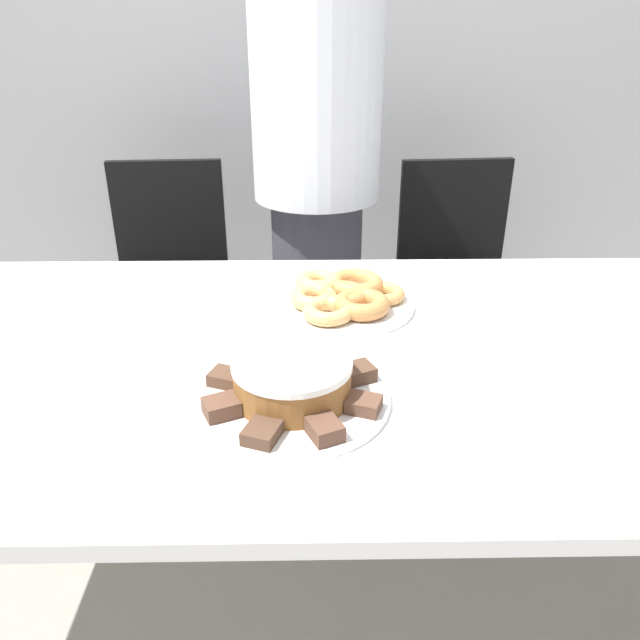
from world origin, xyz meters
TOP-DOWN VIEW (x-y plane):
  - ground_plane at (0.00, 0.00)m, footprint 12.00×12.00m
  - wall_back at (0.00, 1.60)m, footprint 8.00×0.05m
  - table at (0.00, 0.00)m, footprint 1.86×0.99m
  - person_standing at (0.02, 0.82)m, footprint 0.38×0.38m
  - office_chair_left at (-0.50, 0.97)m, footprint 0.47×0.47m
  - office_chair_right at (0.53, 0.97)m, footprint 0.47×0.47m
  - plate_cake at (-0.03, -0.18)m, footprint 0.34×0.34m
  - plate_donuts at (0.07, 0.20)m, footprint 0.32×0.32m
  - frosted_cake at (-0.03, -0.18)m, footprint 0.20×0.20m
  - lamington_0 at (0.09, -0.22)m, footprint 0.07×0.06m
  - lamington_1 at (0.08, -0.12)m, footprint 0.07×0.07m
  - lamington_2 at (0.01, -0.06)m, footprint 0.06×0.06m
  - lamington_3 at (-0.08, -0.06)m, footprint 0.07×0.07m
  - lamington_4 at (-0.15, -0.13)m, footprint 0.07×0.06m
  - lamington_5 at (-0.15, -0.23)m, footprint 0.07×0.07m
  - lamington_6 at (-0.08, -0.29)m, footprint 0.07×0.07m
  - lamington_7 at (0.02, -0.29)m, footprint 0.06×0.07m
  - donut_0 at (0.07, 0.20)m, footprint 0.12×0.12m
  - donut_1 at (0.11, 0.15)m, footprint 0.12×0.12m
  - donut_2 at (0.16, 0.22)m, footprint 0.10×0.10m
  - donut_3 at (0.10, 0.26)m, footprint 0.13×0.13m
  - donut_4 at (0.02, 0.27)m, footprint 0.11×0.11m
  - donut_5 at (0.01, 0.19)m, footprint 0.11×0.11m
  - donut_6 at (0.04, 0.12)m, footprint 0.11×0.11m
  - napkin at (0.53, -0.03)m, footprint 0.11×0.09m

SIDE VIEW (x-z plane):
  - ground_plane at x=0.00m, z-range 0.00..0.00m
  - office_chair_left at x=-0.50m, z-range -0.03..0.85m
  - office_chair_right at x=0.53m, z-range -0.03..0.85m
  - table at x=0.00m, z-range 0.30..1.04m
  - napkin at x=0.53m, z-range 0.74..0.75m
  - plate_cake at x=-0.03m, z-range 0.74..0.75m
  - plate_donuts at x=0.07m, z-range 0.74..0.75m
  - lamington_3 at x=-0.08m, z-range 0.75..0.77m
  - lamington_6 at x=-0.08m, z-range 0.75..0.77m
  - lamington_4 at x=-0.15m, z-range 0.75..0.77m
  - lamington_2 at x=0.01m, z-range 0.75..0.77m
  - lamington_0 at x=0.09m, z-range 0.75..0.77m
  - lamington_1 at x=0.08m, z-range 0.75..0.78m
  - lamington_7 at x=0.02m, z-range 0.75..0.78m
  - lamington_5 at x=-0.15m, z-range 0.75..0.78m
  - donut_2 at x=0.16m, z-range 0.75..0.78m
  - donut_6 at x=0.04m, z-range 0.75..0.78m
  - donut_5 at x=0.01m, z-range 0.75..0.78m
  - donut_0 at x=0.07m, z-range 0.75..0.78m
  - donut_3 at x=0.10m, z-range 0.75..0.79m
  - donut_1 at x=0.11m, z-range 0.75..0.79m
  - donut_4 at x=0.02m, z-range 0.75..0.79m
  - frosted_cake at x=-0.03m, z-range 0.75..0.82m
  - person_standing at x=0.02m, z-range 0.04..1.70m
  - wall_back at x=0.00m, z-range 0.00..2.60m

